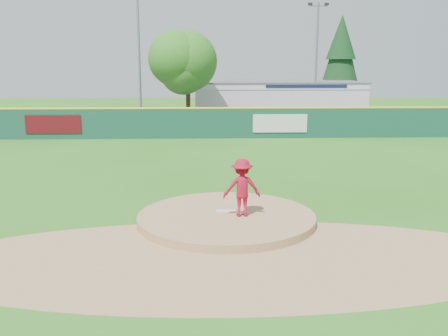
{
  "coord_description": "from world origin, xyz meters",
  "views": [
    {
      "loc": [
        -0.62,
        -14.82,
        4.78
      ],
      "look_at": [
        0.0,
        2.0,
        1.3
      ],
      "focal_mm": 40.0,
      "sensor_mm": 36.0,
      "label": 1
    }
  ],
  "objects_px": {
    "pool_building_grp": "(276,99)",
    "conifer_tree": "(341,57)",
    "playground_slide": "(37,123)",
    "light_pole_right": "(317,56)",
    "deciduous_tree": "(188,68)",
    "pitcher": "(242,188)",
    "light_pole_left": "(139,49)",
    "van": "(187,121)"
  },
  "relations": [
    {
      "from": "pitcher",
      "to": "pool_building_grp",
      "type": "relative_size",
      "value": 0.12
    },
    {
      "from": "light_pole_right",
      "to": "light_pole_left",
      "type": "bearing_deg",
      "value": -172.41
    },
    {
      "from": "playground_slide",
      "to": "deciduous_tree",
      "type": "relative_size",
      "value": 0.34
    },
    {
      "from": "playground_slide",
      "to": "light_pole_right",
      "type": "distance_m",
      "value": 23.57
    },
    {
      "from": "pool_building_grp",
      "to": "deciduous_tree",
      "type": "xyz_separation_m",
      "value": [
        -8.0,
        -6.99,
        2.89
      ]
    },
    {
      "from": "light_pole_left",
      "to": "light_pole_right",
      "type": "bearing_deg",
      "value": 7.59
    },
    {
      "from": "light_pole_left",
      "to": "van",
      "type": "bearing_deg",
      "value": -55.08
    },
    {
      "from": "playground_slide",
      "to": "light_pole_left",
      "type": "xyz_separation_m",
      "value": [
        6.8,
        5.53,
        5.35
      ]
    },
    {
      "from": "deciduous_tree",
      "to": "conifer_tree",
      "type": "xyz_separation_m",
      "value": [
        15.0,
        11.0,
        0.99
      ]
    },
    {
      "from": "conifer_tree",
      "to": "playground_slide",
      "type": "bearing_deg",
      "value": -150.61
    },
    {
      "from": "deciduous_tree",
      "to": "light_pole_right",
      "type": "distance_m",
      "value": 11.75
    },
    {
      "from": "pool_building_grp",
      "to": "light_pole_left",
      "type": "bearing_deg",
      "value": -157.4
    },
    {
      "from": "deciduous_tree",
      "to": "light_pole_right",
      "type": "relative_size",
      "value": 0.74
    },
    {
      "from": "pitcher",
      "to": "van",
      "type": "bearing_deg",
      "value": -87.76
    },
    {
      "from": "pool_building_grp",
      "to": "conifer_tree",
      "type": "xyz_separation_m",
      "value": [
        7.0,
        4.01,
        3.88
      ]
    },
    {
      "from": "van",
      "to": "pool_building_grp",
      "type": "distance_m",
      "value": 13.43
    },
    {
      "from": "pitcher",
      "to": "light_pole_left",
      "type": "height_order",
      "value": "light_pole_left"
    },
    {
      "from": "pitcher",
      "to": "light_pole_right",
      "type": "relative_size",
      "value": 0.18
    },
    {
      "from": "van",
      "to": "light_pole_right",
      "type": "height_order",
      "value": "light_pole_right"
    },
    {
      "from": "playground_slide",
      "to": "light_pole_right",
      "type": "xyz_separation_m",
      "value": [
        21.8,
        7.53,
        4.84
      ]
    },
    {
      "from": "playground_slide",
      "to": "deciduous_tree",
      "type": "bearing_deg",
      "value": 18.11
    },
    {
      "from": "conifer_tree",
      "to": "light_pole_left",
      "type": "xyz_separation_m",
      "value": [
        -19.0,
        -9.0,
        0.51
      ]
    },
    {
      "from": "pitcher",
      "to": "van",
      "type": "distance_m",
      "value": 21.52
    },
    {
      "from": "pool_building_grp",
      "to": "conifer_tree",
      "type": "relative_size",
      "value": 1.6
    },
    {
      "from": "pitcher",
      "to": "light_pole_left",
      "type": "distance_m",
      "value": 28.35
    },
    {
      "from": "playground_slide",
      "to": "deciduous_tree",
      "type": "xyz_separation_m",
      "value": [
        10.8,
        3.53,
        3.85
      ]
    },
    {
      "from": "pitcher",
      "to": "pool_building_grp",
      "type": "xyz_separation_m",
      "value": [
        5.54,
        32.15,
        0.53
      ]
    },
    {
      "from": "playground_slide",
      "to": "conifer_tree",
      "type": "height_order",
      "value": "conifer_tree"
    },
    {
      "from": "deciduous_tree",
      "to": "light_pole_left",
      "type": "relative_size",
      "value": 0.67
    },
    {
      "from": "van",
      "to": "conifer_tree",
      "type": "height_order",
      "value": "conifer_tree"
    },
    {
      "from": "van",
      "to": "deciduous_tree",
      "type": "bearing_deg",
      "value": 16.2
    },
    {
      "from": "conifer_tree",
      "to": "light_pole_left",
      "type": "relative_size",
      "value": 0.86
    },
    {
      "from": "van",
      "to": "deciduous_tree",
      "type": "height_order",
      "value": "deciduous_tree"
    },
    {
      "from": "pool_building_grp",
      "to": "light_pole_left",
      "type": "height_order",
      "value": "light_pole_left"
    },
    {
      "from": "pitcher",
      "to": "deciduous_tree",
      "type": "xyz_separation_m",
      "value": [
        -2.47,
        25.16,
        3.42
      ]
    },
    {
      "from": "van",
      "to": "pool_building_grp",
      "type": "relative_size",
      "value": 0.37
    },
    {
      "from": "van",
      "to": "light_pole_right",
      "type": "bearing_deg",
      "value": -38.97
    },
    {
      "from": "pitcher",
      "to": "pool_building_grp",
      "type": "distance_m",
      "value": 32.63
    },
    {
      "from": "pitcher",
      "to": "playground_slide",
      "type": "xyz_separation_m",
      "value": [
        -13.27,
        21.63,
        -0.43
      ]
    },
    {
      "from": "playground_slide",
      "to": "light_pole_right",
      "type": "relative_size",
      "value": 0.25
    },
    {
      "from": "conifer_tree",
      "to": "light_pole_right",
      "type": "distance_m",
      "value": 8.06
    },
    {
      "from": "deciduous_tree",
      "to": "light_pole_right",
      "type": "bearing_deg",
      "value": 19.98
    }
  ]
}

